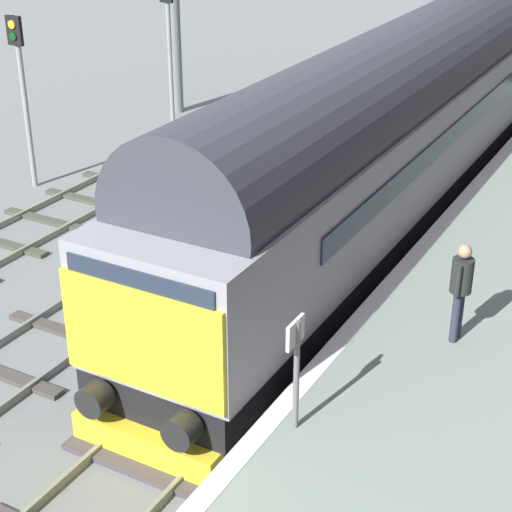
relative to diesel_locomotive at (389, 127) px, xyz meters
name	(u,v)px	position (x,y,z in m)	size (l,w,h in m)	color
ground_plane	(247,362)	(0.00, -6.40, -2.48)	(140.00, 140.00, 0.00)	slate
track_main	(247,360)	(0.00, -6.40, -2.43)	(2.50, 60.00, 0.15)	gray
track_adjacent_west	(92,312)	(-3.41, -6.40, -2.43)	(2.50, 60.00, 0.15)	slate
station_platform	(451,398)	(3.60, -6.40, -1.98)	(4.00, 44.00, 1.01)	gray
diesel_locomotive	(389,127)	(0.00, 0.00, 0.00)	(2.74, 18.99, 4.68)	black
signal_post_mid	(22,83)	(-9.03, -1.82, 0.26)	(0.44, 0.22, 4.39)	gray
signal_post_far	(168,19)	(-9.03, 4.62, 0.79)	(0.44, 0.22, 5.04)	gray
platform_number_sign	(296,357)	(2.09, -8.76, -0.37)	(0.10, 0.44, 1.65)	slate
waiting_passenger	(461,283)	(3.31, -5.50, -0.49)	(0.34, 0.51, 1.64)	#2C303E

